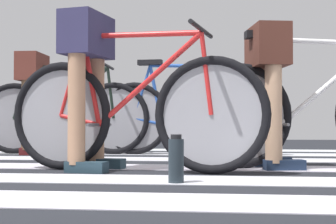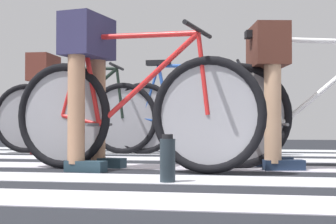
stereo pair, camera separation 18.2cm
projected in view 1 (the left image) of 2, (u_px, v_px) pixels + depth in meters
ground at (137, 181)px, 2.73m from camera, size 18.00×14.00×0.02m
crosswalk_markings at (139, 179)px, 2.72m from camera, size 5.48×6.49×0.00m
bicycle_1_of_4 at (132, 111)px, 3.15m from camera, size 1.71×0.56×0.93m
cyclist_1_of_4 at (88, 69)px, 3.25m from camera, size 0.38×0.45×1.02m
bicycle_2_of_4 at (313, 112)px, 3.40m from camera, size 1.71×0.56×0.93m
cyclist_2_of_4 at (268, 77)px, 3.38m from camera, size 0.38×0.45×0.97m
bicycle_3_of_4 at (63, 116)px, 4.98m from camera, size 1.74×0.52×0.93m
cyclist_3_of_4 at (33, 89)px, 5.01m from camera, size 0.32×0.42×1.01m
bicycle_4_of_4 at (185, 115)px, 4.85m from camera, size 1.74×0.52×0.93m
water_bottle at (176, 160)px, 2.54m from camera, size 0.08×0.08×0.25m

